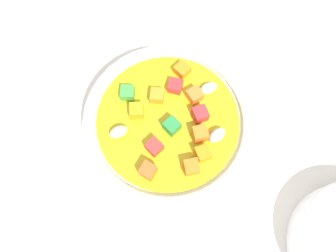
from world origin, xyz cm
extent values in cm
cube|color=silver|center=(0.00, 0.00, -1.00)|extent=(140.00, 140.00, 2.00)
cylinder|color=white|center=(0.00, 0.00, 2.18)|extent=(20.31, 20.31, 4.36)
torus|color=white|center=(0.00, 0.00, 4.76)|extent=(20.42, 20.42, 1.33)
cylinder|color=gold|center=(0.00, 0.00, 4.56)|extent=(17.16, 17.16, 0.40)
cube|color=#D55924|center=(-4.58, -4.79, 5.70)|extent=(2.23, 2.23, 1.88)
cube|color=#BB332F|center=(-2.84, -2.52, 5.54)|extent=(2.05, 2.05, 1.55)
cube|color=orange|center=(2.55, -3.32, 5.72)|extent=(1.87, 1.87, 1.92)
ellipsoid|color=beige|center=(6.14, 1.58, 5.28)|extent=(2.29, 1.52, 1.04)
cube|color=orange|center=(4.23, 5.08, 5.43)|extent=(2.07, 2.07, 1.34)
cube|color=orange|center=(-0.23, -6.38, 5.65)|extent=(1.92, 1.92, 1.78)
cube|color=orange|center=(-0.06, 3.15, 5.47)|extent=(2.20, 2.20, 1.43)
ellipsoid|color=beige|center=(4.32, -4.21, 5.50)|extent=(2.55, 2.00, 1.48)
cube|color=#26833D|center=(0.47, -1.11, 5.63)|extent=(2.04, 2.04, 1.75)
cube|color=green|center=(-3.08, 4.97, 5.46)|extent=(2.16, 2.16, 1.41)
cube|color=red|center=(3.64, -1.14, 5.66)|extent=(1.70, 1.70, 1.81)
cube|color=orange|center=(-2.98, 2.33, 5.60)|extent=(2.08, 2.08, 1.68)
cube|color=red|center=(2.55, 3.43, 5.42)|extent=(2.26, 2.26, 1.32)
cube|color=orange|center=(1.86, -5.51, 5.63)|extent=(1.72, 1.72, 1.74)
ellipsoid|color=beige|center=(-5.88, 0.83, 5.50)|extent=(2.26, 1.47, 1.49)
cube|color=orange|center=(4.12, 1.31, 5.58)|extent=(1.82, 1.82, 1.64)
cylinder|color=silver|center=(17.17, 4.40, 0.39)|extent=(9.61, 9.58, 0.78)
ellipsoid|color=silver|center=(7.88, 13.65, 0.41)|extent=(3.83, 3.83, 0.82)
camera|label=1|loc=(-5.51, -12.20, 43.57)|focal=36.86mm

